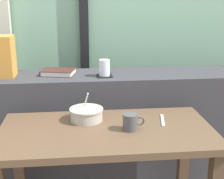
# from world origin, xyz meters

# --- Properties ---
(window_divider_post) EXTENTS (0.07, 0.05, 2.60)m
(window_divider_post) POSITION_xyz_m (-0.11, 1.10, 1.30)
(window_divider_post) COLOR black
(window_divider_post) RESTS_ON ground
(dark_console_ledge) EXTENTS (2.80, 0.37, 0.85)m
(dark_console_ledge) POSITION_xyz_m (0.00, 0.55, 0.42)
(dark_console_ledge) COLOR #38383D
(dark_console_ledge) RESTS_ON ground
(breakfast_table) EXTENTS (1.10, 0.57, 0.69)m
(breakfast_table) POSITION_xyz_m (-0.02, 0.01, 0.57)
(breakfast_table) COLOR brown
(breakfast_table) RESTS_ON ground
(coaster_square) EXTENTS (0.10, 0.10, 0.00)m
(coaster_square) POSITION_xyz_m (0.01, 0.49, 0.85)
(coaster_square) COLOR black
(coaster_square) RESTS_ON dark_console_ledge
(juice_glass) EXTENTS (0.07, 0.07, 0.10)m
(juice_glass) POSITION_xyz_m (0.01, 0.49, 0.90)
(juice_glass) COLOR white
(juice_glass) RESTS_ON coaster_square
(closed_book) EXTENTS (0.23, 0.19, 0.03)m
(closed_book) POSITION_xyz_m (-0.29, 0.57, 0.87)
(closed_book) COLOR #47231E
(closed_book) RESTS_ON dark_console_ledge
(soup_bowl) EXTENTS (0.18, 0.18, 0.16)m
(soup_bowl) POSITION_xyz_m (-0.12, 0.14, 0.73)
(soup_bowl) COLOR #BCB7A8
(soup_bowl) RESTS_ON breakfast_table
(fork_utensil) EXTENTS (0.05, 0.17, 0.01)m
(fork_utensil) POSITION_xyz_m (0.29, 0.09, 0.70)
(fork_utensil) COLOR silver
(fork_utensil) RESTS_ON breakfast_table
(ceramic_mug) EXTENTS (0.11, 0.08, 0.08)m
(ceramic_mug) POSITION_xyz_m (0.10, -0.01, 0.73)
(ceramic_mug) COLOR #4C4C4C
(ceramic_mug) RESTS_ON breakfast_table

